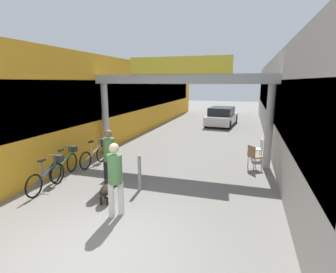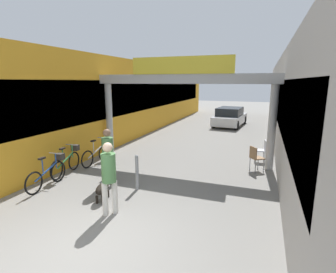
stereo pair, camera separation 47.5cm
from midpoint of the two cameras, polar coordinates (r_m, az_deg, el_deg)
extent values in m
plane|color=gray|center=(5.63, -17.82, -22.82)|extent=(80.00, 80.00, 0.00)
cube|color=gold|center=(16.74, -11.30, 8.20)|extent=(3.00, 26.00, 4.28)
cube|color=black|center=(16.09, -6.62, 8.97)|extent=(0.04, 23.40, 1.71)
cube|color=#9E9993|center=(14.94, 26.02, 6.81)|extent=(3.00, 26.00, 4.28)
cube|color=black|center=(14.77, 20.38, 8.06)|extent=(0.04, 23.40, 1.71)
cylinder|color=#B2B2B2|center=(11.81, -14.61, 3.62)|extent=(0.28, 0.28, 3.07)
cylinder|color=#B2B2B2|center=(10.09, 19.91, 1.93)|extent=(0.28, 0.28, 3.07)
cube|color=#B2B2B2|center=(10.33, 1.32, 12.41)|extent=(7.40, 0.44, 0.37)
cube|color=yellow|center=(10.16, 1.01, 15.26)|extent=(3.96, 0.10, 0.64)
cylinder|color=silver|center=(6.52, -14.34, -13.36)|extent=(0.20, 0.20, 0.83)
cylinder|color=silver|center=(6.58, -12.30, -12.99)|extent=(0.20, 0.20, 0.83)
cylinder|color=#4C7F47|center=(6.27, -13.64, -6.87)|extent=(0.48, 0.48, 0.69)
sphere|color=beige|center=(6.13, -13.87, -2.52)|extent=(0.33, 0.33, 0.23)
cylinder|color=black|center=(8.29, -14.92, -7.83)|extent=(0.18, 0.18, 0.83)
cylinder|color=black|center=(8.24, -13.28, -7.86)|extent=(0.18, 0.18, 0.83)
cylinder|color=#4C7F47|center=(8.05, -14.38, -2.78)|extent=(0.43, 0.43, 0.68)
sphere|color=#8C664C|center=(7.94, -14.56, 0.62)|extent=(0.30, 0.30, 0.23)
ellipsoid|color=black|center=(7.33, -15.21, -11.17)|extent=(0.43, 0.69, 0.26)
sphere|color=black|center=(7.55, -14.56, -9.70)|extent=(0.26, 0.26, 0.22)
sphere|color=white|center=(7.50, -14.74, -10.70)|extent=(0.19, 0.19, 0.16)
cylinder|color=black|center=(7.62, -15.28, -12.18)|extent=(0.08, 0.08, 0.21)
cylinder|color=black|center=(7.56, -14.03, -12.28)|extent=(0.08, 0.08, 0.21)
cylinder|color=black|center=(7.28, -16.25, -13.38)|extent=(0.08, 0.08, 0.21)
cylinder|color=black|center=(7.23, -14.94, -13.50)|extent=(0.08, 0.08, 0.21)
torus|color=black|center=(9.04, -24.34, -7.39)|extent=(0.09, 0.67, 0.67)
torus|color=black|center=(8.31, -28.65, -9.47)|extent=(0.09, 0.67, 0.67)
cube|color=#234C9E|center=(8.61, -26.51, -7.26)|extent=(0.09, 0.94, 0.34)
cylinder|color=#234C9E|center=(8.46, -27.17, -6.09)|extent=(0.03, 0.03, 0.42)
cube|color=black|center=(8.40, -27.31, -4.66)|extent=(0.11, 0.23, 0.05)
cylinder|color=#234C9E|center=(8.88, -24.79, -5.18)|extent=(0.03, 0.03, 0.46)
cylinder|color=gray|center=(8.82, -24.92, -3.69)|extent=(0.46, 0.06, 0.03)
cube|color=#332D28|center=(9.01, -24.05, -4.35)|extent=(0.25, 0.21, 0.20)
torus|color=black|center=(10.03, -21.47, -5.29)|extent=(0.14, 0.67, 0.67)
torus|color=black|center=(9.21, -24.69, -7.06)|extent=(0.14, 0.67, 0.67)
cube|color=#338C4C|center=(9.56, -23.10, -5.11)|extent=(0.16, 0.94, 0.34)
cylinder|color=#338C4C|center=(9.41, -23.59, -4.03)|extent=(0.04, 0.04, 0.42)
cube|color=black|center=(9.35, -23.70, -2.73)|extent=(0.13, 0.23, 0.05)
cylinder|color=#338C4C|center=(9.88, -21.82, -3.28)|extent=(0.04, 0.04, 0.46)
cylinder|color=gray|center=(9.82, -21.92, -1.92)|extent=(0.46, 0.09, 0.03)
cube|color=#332D28|center=(10.02, -21.27, -2.55)|extent=(0.26, 0.23, 0.20)
torus|color=black|center=(10.86, -15.53, -3.60)|extent=(0.08, 0.67, 0.67)
torus|color=black|center=(10.08, -18.84, -5.01)|extent=(0.08, 0.67, 0.67)
cube|color=beige|center=(10.42, -17.18, -3.33)|extent=(0.08, 0.94, 0.34)
cylinder|color=beige|center=(10.27, -17.65, -2.30)|extent=(0.03, 0.03, 0.42)
cube|color=black|center=(10.22, -17.73, -1.11)|extent=(0.11, 0.22, 0.05)
cylinder|color=beige|center=(10.72, -15.82, -1.72)|extent=(0.03, 0.03, 0.46)
cylinder|color=gray|center=(10.67, -15.90, -0.47)|extent=(0.46, 0.05, 0.03)
cube|color=#332D28|center=(10.86, -15.24, -1.08)|extent=(0.25, 0.21, 0.20)
cylinder|color=gray|center=(7.83, -7.95, -8.12)|extent=(0.10, 0.10, 0.98)
sphere|color=gray|center=(7.66, -8.06, -4.46)|extent=(0.10, 0.10, 0.10)
cylinder|color=gray|center=(10.31, 17.30, -5.17)|extent=(0.04, 0.04, 0.45)
cylinder|color=gray|center=(10.05, 18.44, -5.69)|extent=(0.04, 0.04, 0.45)
cylinder|color=gray|center=(10.11, 15.73, -5.40)|extent=(0.04, 0.04, 0.45)
cylinder|color=gray|center=(9.85, 16.86, -5.94)|extent=(0.04, 0.04, 0.45)
cube|color=olive|center=(10.01, 17.17, -4.21)|extent=(0.56, 0.56, 0.04)
cube|color=olive|center=(9.85, 16.40, -3.09)|extent=(0.27, 0.35, 0.40)
cylinder|color=gray|center=(11.01, 16.73, -4.05)|extent=(0.03, 0.03, 0.45)
cylinder|color=gray|center=(11.33, 16.54, -3.59)|extent=(0.03, 0.03, 0.45)
cylinder|color=gray|center=(11.06, 18.49, -4.10)|extent=(0.03, 0.03, 0.45)
cylinder|color=gray|center=(11.38, 18.25, -3.64)|extent=(0.03, 0.03, 0.45)
cube|color=silver|center=(11.13, 17.58, -2.63)|extent=(0.45, 0.45, 0.04)
cube|color=silver|center=(11.11, 18.57, -1.56)|extent=(0.09, 0.40, 0.40)
cube|color=silver|center=(19.57, 10.93, 3.83)|extent=(2.12, 4.15, 0.60)
cube|color=#1E2328|center=(19.35, 10.91, 5.46)|extent=(1.78, 2.34, 0.55)
cylinder|color=black|center=(21.16, 9.61, 3.98)|extent=(0.26, 0.62, 0.60)
cylinder|color=black|center=(20.87, 13.87, 3.69)|extent=(0.26, 0.62, 0.60)
cylinder|color=black|center=(18.38, 7.56, 2.86)|extent=(0.26, 0.62, 0.60)
cylinder|color=black|center=(18.04, 12.44, 2.52)|extent=(0.26, 0.62, 0.60)
camera|label=1|loc=(0.24, -91.51, -0.32)|focal=28.00mm
camera|label=2|loc=(0.24, 88.49, 0.32)|focal=28.00mm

